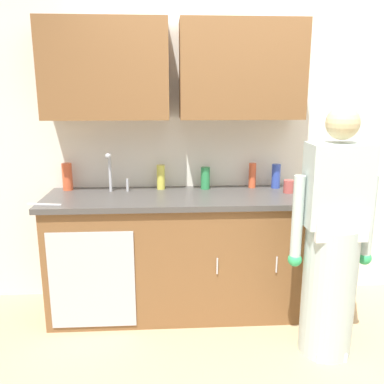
{
  "coord_description": "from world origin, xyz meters",
  "views": [
    {
      "loc": [
        -0.6,
        -2.31,
        1.7
      ],
      "look_at": [
        -0.44,
        0.55,
        1.0
      ],
      "focal_mm": 38.6,
      "sensor_mm": 36.0,
      "label": 1
    }
  ],
  "objects_px": {
    "bottle_water_short": "(276,176)",
    "bottle_cleaner_spray": "(252,175)",
    "bottle_water_tall": "(205,178)",
    "bottle_soap": "(161,177)",
    "sink": "(114,198)",
    "knife_on_counter": "(44,204)",
    "person_at_sink": "(332,254)",
    "cup_by_sink": "(288,186)",
    "bottle_dish_liquid": "(67,177)"
  },
  "relations": [
    {
      "from": "bottle_cleaner_spray",
      "to": "bottle_soap",
      "type": "distance_m",
      "value": 0.74
    },
    {
      "from": "person_at_sink",
      "to": "bottle_water_short",
      "type": "height_order",
      "value": "person_at_sink"
    },
    {
      "from": "cup_by_sink",
      "to": "knife_on_counter",
      "type": "distance_m",
      "value": 1.8
    },
    {
      "from": "person_at_sink",
      "to": "bottle_soap",
      "type": "xyz_separation_m",
      "value": [
        -1.1,
        0.81,
        0.35
      ]
    },
    {
      "from": "sink",
      "to": "bottle_water_short",
      "type": "bearing_deg",
      "value": 8.54
    },
    {
      "from": "bottle_water_tall",
      "to": "bottle_cleaner_spray",
      "type": "bearing_deg",
      "value": 3.42
    },
    {
      "from": "bottle_soap",
      "to": "bottle_water_tall",
      "type": "bearing_deg",
      "value": -2.39
    },
    {
      "from": "bottle_water_short",
      "to": "cup_by_sink",
      "type": "distance_m",
      "value": 0.19
    },
    {
      "from": "bottle_soap",
      "to": "bottle_water_tall",
      "type": "distance_m",
      "value": 0.35
    },
    {
      "from": "bottle_dish_liquid",
      "to": "cup_by_sink",
      "type": "xyz_separation_m",
      "value": [
        1.72,
        -0.19,
        -0.06
      ]
    },
    {
      "from": "bottle_water_short",
      "to": "bottle_cleaner_spray",
      "type": "bearing_deg",
      "value": 174.13
    },
    {
      "from": "person_at_sink",
      "to": "bottle_cleaner_spray",
      "type": "bearing_deg",
      "value": 113.5
    },
    {
      "from": "knife_on_counter",
      "to": "bottle_soap",
      "type": "bearing_deg",
      "value": -143.16
    },
    {
      "from": "bottle_soap",
      "to": "bottle_water_tall",
      "type": "relative_size",
      "value": 1.1
    },
    {
      "from": "bottle_dish_liquid",
      "to": "knife_on_counter",
      "type": "relative_size",
      "value": 0.89
    },
    {
      "from": "bottle_soap",
      "to": "bottle_dish_liquid",
      "type": "xyz_separation_m",
      "value": [
        -0.74,
        0.01,
        0.01
      ]
    },
    {
      "from": "person_at_sink",
      "to": "bottle_dish_liquid",
      "type": "xyz_separation_m",
      "value": [
        -1.83,
        0.82,
        0.35
      ]
    },
    {
      "from": "bottle_dish_liquid",
      "to": "bottle_soap",
      "type": "bearing_deg",
      "value": -0.76
    },
    {
      "from": "knife_on_counter",
      "to": "bottle_dish_liquid",
      "type": "bearing_deg",
      "value": -89.42
    },
    {
      "from": "bottle_water_short",
      "to": "cup_by_sink",
      "type": "bearing_deg",
      "value": -72.04
    },
    {
      "from": "sink",
      "to": "person_at_sink",
      "type": "xyz_separation_m",
      "value": [
        1.45,
        -0.61,
        -0.23
      ]
    },
    {
      "from": "person_at_sink",
      "to": "bottle_water_tall",
      "type": "relative_size",
      "value": 9.19
    },
    {
      "from": "bottle_water_short",
      "to": "bottle_soap",
      "type": "height_order",
      "value": "same"
    },
    {
      "from": "bottle_cleaner_spray",
      "to": "knife_on_counter",
      "type": "bearing_deg",
      "value": -164.23
    },
    {
      "from": "bottle_soap",
      "to": "bottle_dish_liquid",
      "type": "bearing_deg",
      "value": 179.24
    },
    {
      "from": "bottle_water_tall",
      "to": "bottle_dish_liquid",
      "type": "height_order",
      "value": "bottle_dish_liquid"
    },
    {
      "from": "cup_by_sink",
      "to": "bottle_water_short",
      "type": "bearing_deg",
      "value": 107.96
    },
    {
      "from": "bottle_cleaner_spray",
      "to": "sink",
      "type": "bearing_deg",
      "value": -169.03
    },
    {
      "from": "cup_by_sink",
      "to": "bottle_dish_liquid",
      "type": "bearing_deg",
      "value": 173.6
    },
    {
      "from": "cup_by_sink",
      "to": "knife_on_counter",
      "type": "height_order",
      "value": "cup_by_sink"
    },
    {
      "from": "bottle_water_tall",
      "to": "cup_by_sink",
      "type": "height_order",
      "value": "bottle_water_tall"
    },
    {
      "from": "sink",
      "to": "person_at_sink",
      "type": "relative_size",
      "value": 0.31
    },
    {
      "from": "bottle_water_short",
      "to": "cup_by_sink",
      "type": "xyz_separation_m",
      "value": [
        0.06,
        -0.17,
        -0.05
      ]
    },
    {
      "from": "person_at_sink",
      "to": "bottle_cleaner_spray",
      "type": "distance_m",
      "value": 0.96
    },
    {
      "from": "bottle_soap",
      "to": "knife_on_counter",
      "type": "xyz_separation_m",
      "value": [
        -0.8,
        -0.43,
        -0.09
      ]
    },
    {
      "from": "bottle_water_short",
      "to": "bottle_soap",
      "type": "relative_size",
      "value": 1.0
    },
    {
      "from": "bottle_soap",
      "to": "cup_by_sink",
      "type": "xyz_separation_m",
      "value": [
        0.98,
        -0.18,
        -0.05
      ]
    },
    {
      "from": "bottle_water_short",
      "to": "bottle_soap",
      "type": "distance_m",
      "value": 0.93
    },
    {
      "from": "sink",
      "to": "bottle_dish_liquid",
      "type": "height_order",
      "value": "sink"
    },
    {
      "from": "bottle_cleaner_spray",
      "to": "bottle_water_tall",
      "type": "distance_m",
      "value": 0.38
    },
    {
      "from": "sink",
      "to": "bottle_cleaner_spray",
      "type": "xyz_separation_m",
      "value": [
        1.09,
        0.21,
        0.11
      ]
    },
    {
      "from": "bottle_cleaner_spray",
      "to": "bottle_water_tall",
      "type": "bearing_deg",
      "value": -176.58
    },
    {
      "from": "knife_on_counter",
      "to": "bottle_water_tall",
      "type": "bearing_deg",
      "value": -151.62
    },
    {
      "from": "bottle_water_tall",
      "to": "cup_by_sink",
      "type": "bearing_deg",
      "value": -15.0
    },
    {
      "from": "bottle_cleaner_spray",
      "to": "bottle_water_short",
      "type": "height_order",
      "value": "bottle_cleaner_spray"
    },
    {
      "from": "bottle_water_tall",
      "to": "knife_on_counter",
      "type": "xyz_separation_m",
      "value": [
        -1.15,
        -0.41,
        -0.09
      ]
    },
    {
      "from": "sink",
      "to": "knife_on_counter",
      "type": "height_order",
      "value": "sink"
    },
    {
      "from": "person_at_sink",
      "to": "bottle_soap",
      "type": "relative_size",
      "value": 8.34
    },
    {
      "from": "bottle_water_short",
      "to": "knife_on_counter",
      "type": "relative_size",
      "value": 0.81
    },
    {
      "from": "bottle_soap",
      "to": "bottle_dish_liquid",
      "type": "distance_m",
      "value": 0.74
    }
  ]
}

